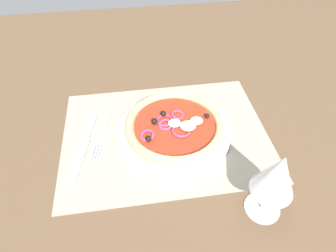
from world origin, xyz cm
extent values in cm
cube|color=brown|center=(0.00, 0.00, -1.20)|extent=(190.00, 140.00, 2.40)
cube|color=gray|center=(0.00, 0.00, 0.20)|extent=(45.77, 33.67, 0.40)
cylinder|color=white|center=(-2.01, 0.00, 1.05)|extent=(25.39, 25.39, 1.29)
cylinder|color=tan|center=(-2.01, 0.00, 2.19)|extent=(21.84, 21.84, 1.00)
torus|color=tan|center=(-2.01, 0.00, 3.05)|extent=(21.90, 21.90, 1.80)
cylinder|color=#A82D19|center=(-2.01, 0.00, 2.84)|extent=(17.91, 17.91, 0.30)
ellipsoid|color=beige|center=(-2.03, 0.01, 3.42)|extent=(2.86, 2.57, 0.86)
ellipsoid|color=beige|center=(-4.80, 1.33, 3.53)|extent=(3.60, 3.24, 1.08)
ellipsoid|color=beige|center=(-6.94, -0.34, 3.44)|extent=(2.96, 2.66, 0.89)
sphere|color=black|center=(4.11, 4.00, 3.64)|extent=(1.29, 1.29, 1.29)
sphere|color=black|center=(2.28, -0.86, 3.69)|extent=(1.40, 1.40, 1.40)
sphere|color=black|center=(-0.31, -3.11, 3.67)|extent=(1.34, 1.34, 1.34)
sphere|color=black|center=(-9.63, -1.04, 3.55)|extent=(1.11, 1.11, 1.11)
torus|color=#8E3D75|center=(4.23, 2.61, 3.24)|extent=(3.12, 3.05, 1.41)
torus|color=#8E3D75|center=(0.35, 0.36, 3.24)|extent=(3.05, 3.03, 1.08)
torus|color=#8E3D75|center=(-2.98, 2.44, 3.24)|extent=(4.08, 4.02, 1.37)
torus|color=#8E3D75|center=(-3.19, -2.68, 3.24)|extent=(2.99, 2.96, 1.02)
torus|color=#8E3D75|center=(-0.41, -1.34, 3.24)|extent=(3.73, 3.72, 0.71)
cube|color=silver|center=(13.13, -6.55, 0.62)|extent=(3.00, 11.13, 0.44)
cube|color=silver|center=(14.43, 0.17, 0.62)|extent=(2.64, 2.89, 0.44)
cube|color=silver|center=(15.96, 3.35, 0.62)|extent=(1.13, 4.30, 0.44)
cube|color=silver|center=(15.37, 3.47, 0.62)|extent=(1.13, 4.30, 0.44)
cube|color=silver|center=(14.78, 3.58, 0.62)|extent=(1.13, 4.30, 0.44)
cube|color=silver|center=(14.19, 3.69, 0.62)|extent=(1.13, 4.30, 0.44)
cube|color=silver|center=(16.78, -5.16, 0.71)|extent=(3.08, 8.48, 0.62)
cube|color=silver|center=(18.94, 4.60, 0.62)|extent=(4.45, 11.76, 0.44)
cylinder|color=silver|center=(-14.84, 20.73, 0.20)|extent=(6.40, 6.40, 0.40)
cylinder|color=silver|center=(-14.84, 20.73, 3.40)|extent=(0.80, 0.80, 6.00)
cone|color=silver|center=(-14.84, 20.73, 10.65)|extent=(7.20, 7.20, 8.50)
cone|color=#D1336B|center=(-14.84, 20.73, 10.13)|extent=(5.76, 5.76, 6.66)
camera|label=1|loc=(5.89, 43.70, 47.69)|focal=30.54mm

